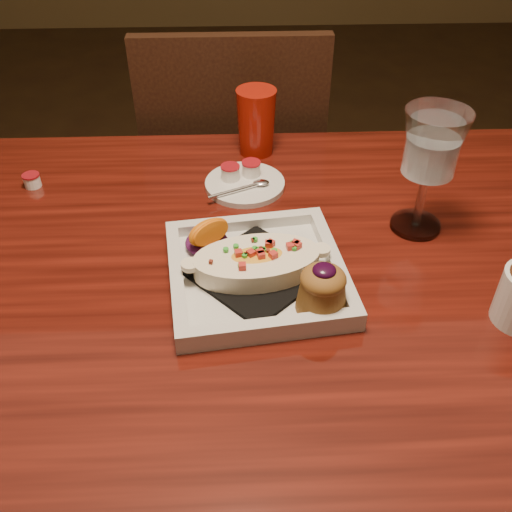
{
  "coord_description": "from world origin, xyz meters",
  "views": [
    {
      "loc": [
        0.01,
        -0.6,
        1.3
      ],
      "look_at": [
        0.03,
        0.03,
        0.77
      ],
      "focal_mm": 40.0,
      "sensor_mm": 36.0,
      "label": 1
    }
  ],
  "objects_px": {
    "table": "(237,329)",
    "red_tumbler": "(256,122)",
    "goblet": "(431,151)",
    "chair_far": "(235,187)",
    "saucer": "(243,182)",
    "plate": "(264,271)"
  },
  "relations": [
    {
      "from": "table",
      "to": "red_tumbler",
      "type": "distance_m",
      "value": 0.41
    },
    {
      "from": "goblet",
      "to": "chair_far",
      "type": "bearing_deg",
      "value": 119.69
    },
    {
      "from": "goblet",
      "to": "saucer",
      "type": "height_order",
      "value": "goblet"
    },
    {
      "from": "chair_far",
      "to": "red_tumbler",
      "type": "bearing_deg",
      "value": 100.01
    },
    {
      "from": "plate",
      "to": "red_tumbler",
      "type": "relative_size",
      "value": 2.19
    },
    {
      "from": "table",
      "to": "red_tumbler",
      "type": "xyz_separation_m",
      "value": [
        0.04,
        0.38,
        0.16
      ]
    },
    {
      "from": "chair_far",
      "to": "saucer",
      "type": "distance_m",
      "value": 0.45
    },
    {
      "from": "table",
      "to": "goblet",
      "type": "xyz_separation_m",
      "value": [
        0.29,
        0.12,
        0.24
      ]
    },
    {
      "from": "red_tumbler",
      "to": "table",
      "type": "bearing_deg",
      "value": -96.79
    },
    {
      "from": "plate",
      "to": "saucer",
      "type": "relative_size",
      "value": 1.94
    },
    {
      "from": "saucer",
      "to": "chair_far",
      "type": "bearing_deg",
      "value": 92.63
    },
    {
      "from": "goblet",
      "to": "saucer",
      "type": "relative_size",
      "value": 1.42
    },
    {
      "from": "plate",
      "to": "goblet",
      "type": "height_order",
      "value": "goblet"
    },
    {
      "from": "chair_far",
      "to": "red_tumbler",
      "type": "distance_m",
      "value": 0.4
    },
    {
      "from": "chair_far",
      "to": "table",
      "type": "bearing_deg",
      "value": 90.0
    },
    {
      "from": "chair_far",
      "to": "goblet",
      "type": "relative_size",
      "value": 4.66
    },
    {
      "from": "table",
      "to": "red_tumbler",
      "type": "height_order",
      "value": "red_tumbler"
    },
    {
      "from": "red_tumbler",
      "to": "plate",
      "type": "bearing_deg",
      "value": -90.53
    },
    {
      "from": "chair_far",
      "to": "plate",
      "type": "bearing_deg",
      "value": 93.72
    },
    {
      "from": "chair_far",
      "to": "plate",
      "type": "height_order",
      "value": "chair_far"
    },
    {
      "from": "goblet",
      "to": "red_tumbler",
      "type": "xyz_separation_m",
      "value": [
        -0.25,
        0.25,
        -0.08
      ]
    },
    {
      "from": "plate",
      "to": "chair_far",
      "type": "bearing_deg",
      "value": 86.4
    }
  ]
}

